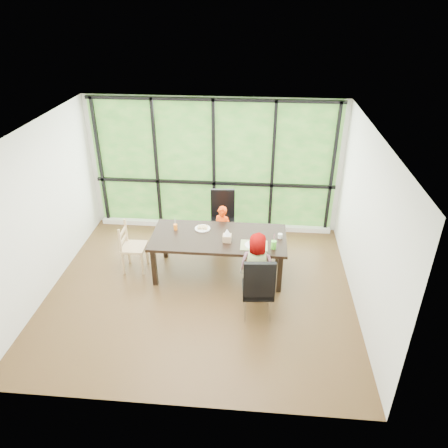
{
  "coord_description": "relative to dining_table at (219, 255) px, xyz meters",
  "views": [
    {
      "loc": [
        0.89,
        -5.6,
        4.41
      ],
      "look_at": [
        0.36,
        0.43,
        1.05
      ],
      "focal_mm": 33.98,
      "sensor_mm": 36.0,
      "label": 1
    }
  ],
  "objects": [
    {
      "name": "ground",
      "position": [
        -0.26,
        -0.53,
        -0.38
      ],
      "size": [
        5.0,
        5.0,
        0.0
      ],
      "primitive_type": "plane",
      "color": "black",
      "rests_on": "ground"
    },
    {
      "name": "plate_near",
      "position": [
        0.58,
        -0.24,
        0.38
      ],
      "size": [
        0.27,
        0.27,
        0.02
      ],
      "primitive_type": "cylinder",
      "color": "white",
      "rests_on": "dining_table"
    },
    {
      "name": "straw_pink",
      "position": [
        0.92,
        -0.3,
        0.55
      ],
      "size": [
        0.01,
        0.04,
        0.2
      ],
      "primitive_type": "cylinder",
      "rotation": [
        0.14,
        0.0,
        0.0
      ],
      "color": "pink",
      "rests_on": "green_cup"
    },
    {
      "name": "foliage_backdrop",
      "position": [
        -0.26,
        1.7,
        0.98
      ],
      "size": [
        4.8,
        0.02,
        2.65
      ],
      "primitive_type": "cube",
      "color": "#27521E",
      "rests_on": "back_wall"
    },
    {
      "name": "orange_cup",
      "position": [
        -0.77,
        0.16,
        0.43
      ],
      "size": [
        0.07,
        0.07,
        0.1
      ],
      "primitive_type": "cylinder",
      "color": "orange",
      "rests_on": "dining_table"
    },
    {
      "name": "placemat",
      "position": [
        0.6,
        -0.24,
        0.38
      ],
      "size": [
        0.44,
        0.32,
        0.01
      ],
      "primitive_type": "cube",
      "color": "tan",
      "rests_on": "dining_table"
    },
    {
      "name": "window_sill",
      "position": [
        -0.26,
        1.62,
        -0.33
      ],
      "size": [
        4.8,
        0.12,
        0.1
      ],
      "primitive_type": "cube",
      "color": "silver",
      "rests_on": "ground"
    },
    {
      "name": "tissue",
      "position": [
        0.15,
        -0.14,
        0.55
      ],
      "size": [
        0.12,
        0.12,
        0.11
      ],
      "primitive_type": "cone",
      "color": "white",
      "rests_on": "tissue_box"
    },
    {
      "name": "white_mug",
      "position": [
        1.03,
        0.04,
        0.41
      ],
      "size": [
        0.08,
        0.08,
        0.08
      ],
      "primitive_type": "cylinder",
      "color": "white",
      "rests_on": "dining_table"
    },
    {
      "name": "back_wall",
      "position": [
        -0.26,
        1.72,
        0.98
      ],
      "size": [
        5.0,
        0.0,
        5.0
      ],
      "primitive_type": "plane",
      "rotation": [
        1.57,
        0.0,
        0.0
      ],
      "color": "silver",
      "rests_on": "ground"
    },
    {
      "name": "plate_far",
      "position": [
        -0.3,
        0.23,
        0.38
      ],
      "size": [
        0.27,
        0.27,
        0.02
      ],
      "primitive_type": "cylinder",
      "color": "white",
      "rests_on": "dining_table"
    },
    {
      "name": "crepe_rolls_far",
      "position": [
        -0.3,
        0.23,
        0.41
      ],
      "size": [
        0.2,
        0.12,
        0.04
      ],
      "primitive_type": null,
      "color": "tan",
      "rests_on": "plate_far"
    },
    {
      "name": "tissue_box",
      "position": [
        0.15,
        -0.14,
        0.43
      ],
      "size": [
        0.14,
        0.14,
        0.12
      ],
      "primitive_type": "cube",
      "color": "tan",
      "rests_on": "dining_table"
    },
    {
      "name": "crepe_rolls_near",
      "position": [
        0.58,
        -0.24,
        0.41
      ],
      "size": [
        0.05,
        0.12,
        0.04
      ],
      "primitive_type": null,
      "color": "tan",
      "rests_on": "plate_near"
    },
    {
      "name": "straw_white",
      "position": [
        -0.77,
        0.16,
        0.52
      ],
      "size": [
        0.01,
        0.04,
        0.2
      ],
      "primitive_type": "cylinder",
      "rotation": [
        0.14,
        0.0,
        0.0
      ],
      "color": "white",
      "rests_on": "orange_cup"
    },
    {
      "name": "child_toddler",
      "position": [
        -0.0,
        0.63,
        0.12
      ],
      "size": [
        0.42,
        0.36,
        0.99
      ],
      "primitive_type": "imported",
      "rotation": [
        0.0,
        0.0,
        -0.39
      ],
      "color": "#E63804",
      "rests_on": "ground"
    },
    {
      "name": "chair_end_beech",
      "position": [
        -1.5,
        0.0,
        0.08
      ],
      "size": [
        0.4,
        0.42,
        0.9
      ],
      "primitive_type": "cube",
      "rotation": [
        0.0,
        0.0,
        1.58
      ],
      "color": "tan",
      "rests_on": "ground"
    },
    {
      "name": "green_cup",
      "position": [
        0.92,
        -0.3,
        0.44
      ],
      "size": [
        0.09,
        0.09,
        0.14
      ],
      "primitive_type": "cylinder",
      "color": "#59D637",
      "rests_on": "dining_table"
    },
    {
      "name": "dining_table",
      "position": [
        0.0,
        0.0,
        0.0
      ],
      "size": [
        2.28,
        1.06,
        0.75
      ],
      "primitive_type": "cube",
      "rotation": [
        0.0,
        0.0,
        -0.0
      ],
      "color": "black",
      "rests_on": "ground"
    },
    {
      "name": "child_older",
      "position": [
        0.67,
        -0.59,
        0.2
      ],
      "size": [
        0.61,
        0.44,
        1.16
      ],
      "primitive_type": "imported",
      "rotation": [
        0.0,
        0.0,
        3.01
      ],
      "color": "gray",
      "rests_on": "ground"
    },
    {
      "name": "chair_interior_leather",
      "position": [
        0.69,
        -1.03,
        0.17
      ],
      "size": [
        0.5,
        0.5,
        1.08
      ],
      "primitive_type": "cube",
      "rotation": [
        0.0,
        0.0,
        3.23
      ],
      "color": "black",
      "rests_on": "ground"
    },
    {
      "name": "chair_window_leather",
      "position": [
        -0.02,
        1.0,
        0.17
      ],
      "size": [
        0.5,
        0.5,
        1.08
      ],
      "primitive_type": "cube",
      "rotation": [
        0.0,
        0.0,
        0.08
      ],
      "color": "black",
      "rests_on": "ground"
    },
    {
      "name": "window_mullions",
      "position": [
        -0.26,
        1.66,
        0.98
      ],
      "size": [
        4.8,
        0.06,
        2.65
      ],
      "primitive_type": null,
      "color": "black",
      "rests_on": "back_wall"
    }
  ]
}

